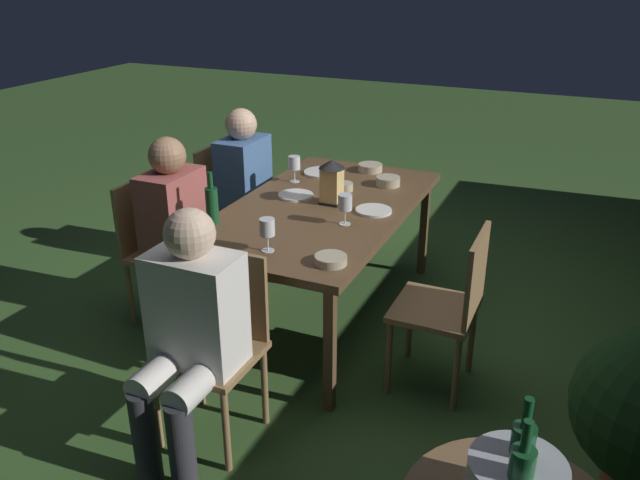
{
  "coord_description": "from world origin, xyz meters",
  "views": [
    {
      "loc": [
        3.21,
        1.43,
        2.05
      ],
      "look_at": [
        0.0,
        0.0,
        0.51
      ],
      "focal_mm": 36.18,
      "sensor_mm": 36.0,
      "label": 1
    }
  ],
  "objects_px": {
    "person_in_blue": "(252,184)",
    "bowl_olives": "(370,167)",
    "person_in_cream": "(189,330)",
    "chair_side_left_b": "(158,244)",
    "dining_table": "(320,214)",
    "chair_side_right_b": "(449,303)",
    "wine_glass_b": "(267,229)",
    "plate_a": "(374,210)",
    "green_bottle_on_table": "(212,204)",
    "chair_side_left_a": "(229,201)",
    "person_in_rust": "(183,225)",
    "plate_b": "(296,195)",
    "bowl_dip": "(388,181)",
    "bowl_salad": "(331,259)",
    "lantern_centerpiece": "(332,179)",
    "plate_c": "(322,172)",
    "bowl_bread": "(344,186)",
    "wine_glass_c": "(294,164)",
    "wine_glass_a": "(345,204)",
    "chair_head_far": "(217,338)"
  },
  "relations": [
    {
      "from": "person_in_blue",
      "to": "bowl_olives",
      "type": "relative_size",
      "value": 7.1
    },
    {
      "from": "person_in_cream",
      "to": "chair_side_left_b",
      "type": "height_order",
      "value": "person_in_cream"
    },
    {
      "from": "dining_table",
      "to": "chair_side_right_b",
      "type": "distance_m",
      "value": 0.98
    },
    {
      "from": "chair_side_right_b",
      "to": "wine_glass_b",
      "type": "height_order",
      "value": "wine_glass_b"
    },
    {
      "from": "plate_a",
      "to": "green_bottle_on_table",
      "type": "bearing_deg",
      "value": -54.99
    },
    {
      "from": "chair_side_right_b",
      "to": "chair_side_left_a",
      "type": "bearing_deg",
      "value": -114.55
    },
    {
      "from": "person_in_rust",
      "to": "plate_a",
      "type": "relative_size",
      "value": 5.54
    },
    {
      "from": "plate_b",
      "to": "bowl_dip",
      "type": "bearing_deg",
      "value": 133.73
    },
    {
      "from": "plate_b",
      "to": "bowl_dip",
      "type": "height_order",
      "value": "bowl_dip"
    },
    {
      "from": "bowl_salad",
      "to": "chair_side_left_b",
      "type": "bearing_deg",
      "value": -102.95
    },
    {
      "from": "person_in_rust",
      "to": "green_bottle_on_table",
      "type": "height_order",
      "value": "person_in_rust"
    },
    {
      "from": "green_bottle_on_table",
      "to": "bowl_salad",
      "type": "distance_m",
      "value": 0.82
    },
    {
      "from": "lantern_centerpiece",
      "to": "wine_glass_b",
      "type": "distance_m",
      "value": 0.75
    },
    {
      "from": "plate_c",
      "to": "plate_b",
      "type": "bearing_deg",
      "value": 4.53
    },
    {
      "from": "bowl_olives",
      "to": "bowl_bread",
      "type": "bearing_deg",
      "value": -1.74
    },
    {
      "from": "lantern_centerpiece",
      "to": "plate_a",
      "type": "distance_m",
      "value": 0.31
    },
    {
      "from": "green_bottle_on_table",
      "to": "wine_glass_c",
      "type": "xyz_separation_m",
      "value": [
        -0.82,
        0.09,
        0.01
      ]
    },
    {
      "from": "dining_table",
      "to": "plate_b",
      "type": "bearing_deg",
      "value": -113.29
    },
    {
      "from": "dining_table",
      "to": "person_in_blue",
      "type": "distance_m",
      "value": 0.79
    },
    {
      "from": "person_in_cream",
      "to": "plate_b",
      "type": "height_order",
      "value": "person_in_cream"
    },
    {
      "from": "bowl_olives",
      "to": "bowl_dip",
      "type": "height_order",
      "value": "bowl_dip"
    },
    {
      "from": "wine_glass_a",
      "to": "dining_table",
      "type": "bearing_deg",
      "value": -130.59
    },
    {
      "from": "chair_side_right_b",
      "to": "wine_glass_a",
      "type": "bearing_deg",
      "value": -107.19
    },
    {
      "from": "person_in_blue",
      "to": "plate_a",
      "type": "relative_size",
      "value": 5.54
    },
    {
      "from": "wine_glass_a",
      "to": "bowl_salad",
      "type": "bearing_deg",
      "value": 14.44
    },
    {
      "from": "person_in_rust",
      "to": "person_in_blue",
      "type": "distance_m",
      "value": 0.8
    },
    {
      "from": "green_bottle_on_table",
      "to": "wine_glass_b",
      "type": "xyz_separation_m",
      "value": [
        0.2,
        0.44,
        0.01
      ]
    },
    {
      "from": "wine_glass_c",
      "to": "bowl_salad",
      "type": "relative_size",
      "value": 1.09
    },
    {
      "from": "dining_table",
      "to": "plate_a",
      "type": "relative_size",
      "value": 8.61
    },
    {
      "from": "dining_table",
      "to": "bowl_olives",
      "type": "distance_m",
      "value": 0.75
    },
    {
      "from": "person_in_rust",
      "to": "bowl_salad",
      "type": "height_order",
      "value": "person_in_rust"
    },
    {
      "from": "wine_glass_c",
      "to": "bowl_salad",
      "type": "distance_m",
      "value": 1.24
    },
    {
      "from": "chair_head_far",
      "to": "bowl_dip",
      "type": "height_order",
      "value": "chair_head_far"
    },
    {
      "from": "lantern_centerpiece",
      "to": "wine_glass_a",
      "type": "xyz_separation_m",
      "value": [
        0.27,
        0.19,
        -0.03
      ]
    },
    {
      "from": "plate_a",
      "to": "lantern_centerpiece",
      "type": "bearing_deg",
      "value": -96.62
    },
    {
      "from": "lantern_centerpiece",
      "to": "bowl_olives",
      "type": "bearing_deg",
      "value": -179.63
    },
    {
      "from": "bowl_dip",
      "to": "chair_side_left_b",
      "type": "bearing_deg",
      "value": -50.95
    },
    {
      "from": "person_in_blue",
      "to": "bowl_dip",
      "type": "height_order",
      "value": "person_in_blue"
    },
    {
      "from": "dining_table",
      "to": "person_in_blue",
      "type": "bearing_deg",
      "value": -120.43
    },
    {
      "from": "person_in_blue",
      "to": "bowl_olives",
      "type": "height_order",
      "value": "person_in_blue"
    },
    {
      "from": "wine_glass_c",
      "to": "chair_side_left_a",
      "type": "bearing_deg",
      "value": -96.59
    },
    {
      "from": "green_bottle_on_table",
      "to": "chair_side_right_b",
      "type": "bearing_deg",
      "value": 93.45
    },
    {
      "from": "wine_glass_c",
      "to": "bowl_dip",
      "type": "xyz_separation_m",
      "value": [
        -0.17,
        0.57,
        -0.09
      ]
    },
    {
      "from": "lantern_centerpiece",
      "to": "bowl_dip",
      "type": "distance_m",
      "value": 0.5
    },
    {
      "from": "green_bottle_on_table",
      "to": "wine_glass_a",
      "type": "xyz_separation_m",
      "value": [
        -0.28,
        0.66,
        0.01
      ]
    },
    {
      "from": "person_in_rust",
      "to": "green_bottle_on_table",
      "type": "bearing_deg",
      "value": 73.31
    },
    {
      "from": "chair_head_far",
      "to": "chair_side_right_b",
      "type": "xyz_separation_m",
      "value": [
        -0.74,
        0.88,
        0.0
      ]
    },
    {
      "from": "plate_a",
      "to": "plate_c",
      "type": "relative_size",
      "value": 0.85
    },
    {
      "from": "chair_side_left_b",
      "to": "chair_side_right_b",
      "type": "distance_m",
      "value": 1.76
    },
    {
      "from": "wine_glass_b",
      "to": "wine_glass_c",
      "type": "relative_size",
      "value": 1.0
    }
  ]
}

